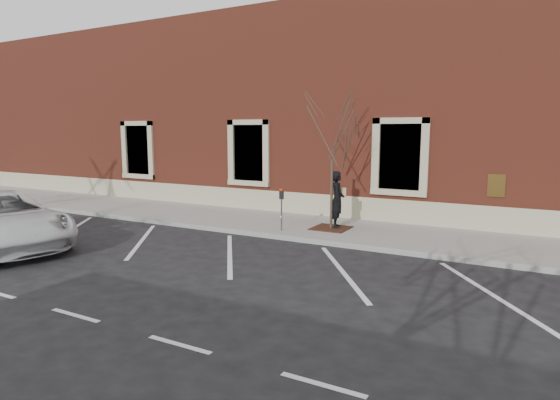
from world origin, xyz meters
The scene contains 10 objects.
ground centered at (0.00, 0.00, 0.00)m, with size 120.00×120.00×0.00m, color #28282B.
sidewalk_near centered at (0.00, 1.75, 0.07)m, with size 40.00×3.50×0.15m, color #9D9994.
curb_near centered at (0.00, -0.05, 0.07)m, with size 40.00×0.12×0.15m, color #9E9E99.
parking_stripes centered at (0.00, -2.20, 0.00)m, with size 28.00×4.40×0.01m, color silver, non-canonical shape.
building_civic centered at (0.00, 7.74, 4.00)m, with size 40.00×8.62×8.00m.
man centered at (1.48, 1.71, 1.07)m, with size 0.67×0.44×1.84m, color black.
parking_meter centered at (0.14, 0.44, 1.08)m, with size 0.12×0.09×1.33m.
tree_grate centered at (1.37, 1.51, 0.16)m, with size 1.14×1.14×0.03m, color #421D15.
sapling centered at (1.37, 1.51, 2.98)m, with size 2.42×2.42×4.04m.
white_truck centered at (-6.13, -4.67, 0.78)m, with size 2.58×5.59×1.55m, color silver.
Camera 1 is at (7.03, -12.21, 3.27)m, focal length 30.00 mm.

